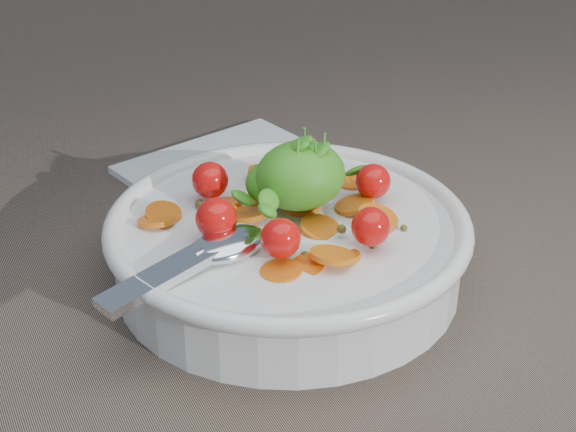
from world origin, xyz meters
name	(u,v)px	position (x,y,z in m)	size (l,w,h in m)	color
ground	(262,290)	(0.00, 0.00, 0.00)	(6.00, 6.00, 0.00)	#7A6657
bowl	(288,243)	(0.02, 0.01, 0.03)	(0.27, 0.25, 0.11)	white
napkin	(237,171)	(0.05, 0.17, 0.00)	(0.17, 0.15, 0.01)	white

